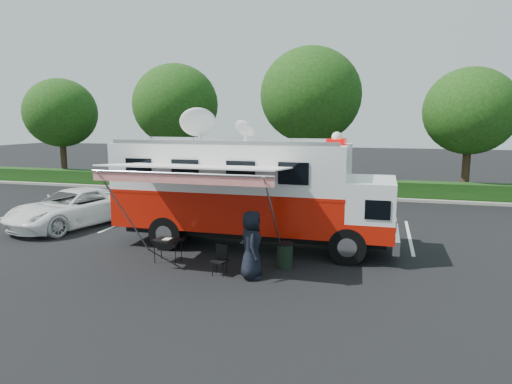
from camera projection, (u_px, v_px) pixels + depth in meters
ground_plane at (252, 246)px, 16.32m from camera, size 120.00×120.00×0.00m
back_border at (329, 111)px, 27.51m from camera, size 60.00×6.14×8.87m
stall_lines at (260, 227)px, 19.31m from camera, size 24.12×5.50×0.01m
command_truck at (250, 191)px, 16.03m from camera, size 9.82×2.70×4.72m
awning at (195, 170)px, 13.43m from camera, size 5.36×2.76×3.24m
white_suv at (74, 226)px, 19.46m from camera, size 4.05×6.13×1.57m
person at (251, 278)px, 13.09m from camera, size 0.91×1.11×1.97m
folding_table at (168, 241)px, 14.44m from camera, size 0.95×0.74×0.75m
folding_chair at (221, 257)px, 13.37m from camera, size 0.51×0.54×0.87m
trash_bin at (285, 255)px, 13.92m from camera, size 0.53×0.53×0.79m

